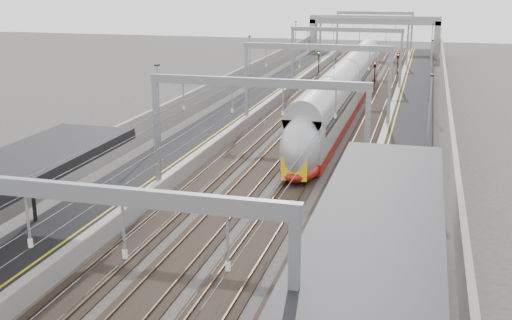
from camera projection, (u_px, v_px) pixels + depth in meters
The scene contains 12 objects.
platform_left at pixel (238, 114), 61.55m from camera, with size 4.00×120.00×1.00m, color black.
platform_right at pixel (409, 123), 57.57m from camera, with size 4.00×120.00×1.00m, color black.
tracks at pixel (320, 123), 59.68m from camera, with size 11.40×140.00×0.20m.
overhead_line at pixel (333, 50), 64.17m from camera, with size 13.00×140.00×6.60m.
canopy_right at pixel (364, 284), 17.27m from camera, with size 4.40×30.00×4.24m.
overbridge at pixel (374, 25), 109.36m from camera, with size 22.00×2.20×6.90m.
wall_left at pixel (206, 101), 62.04m from camera, with size 0.30×120.00×3.20m, color gray.
wall_right at pixel (447, 113), 56.48m from camera, with size 0.30×120.00×3.20m, color gray.
train at pixel (342, 96), 61.76m from camera, with size 2.69×48.93×4.25m.
signal_green at pixel (319, 59), 87.79m from camera, with size 0.32×0.32×3.48m.
signal_red_near at pixel (375, 70), 76.79m from camera, with size 0.32×0.32×3.48m.
signal_red_far at pixel (398, 61), 85.47m from camera, with size 0.32×0.32×3.48m.
Camera 1 is at (9.26, -12.93, 13.04)m, focal length 45.00 mm.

